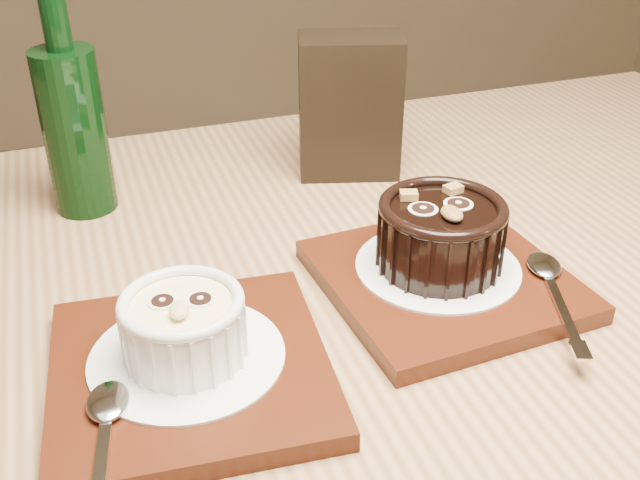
% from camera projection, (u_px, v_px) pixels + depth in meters
% --- Properties ---
extents(table, '(1.23, 0.85, 0.75)m').
position_uv_depth(table, '(340.00, 400.00, 0.61)').
color(table, brown).
rests_on(table, ground).
extents(tray_left, '(0.19, 0.19, 0.01)m').
position_uv_depth(tray_left, '(191.00, 371.00, 0.50)').
color(tray_left, '#42190B').
rests_on(tray_left, table).
extents(doily_left, '(0.13, 0.13, 0.00)m').
position_uv_depth(doily_left, '(187.00, 356.00, 0.50)').
color(doily_left, white).
rests_on(doily_left, tray_left).
extents(ramekin_white, '(0.08, 0.08, 0.05)m').
position_uv_depth(ramekin_white, '(184.00, 325.00, 0.48)').
color(ramekin_white, white).
rests_on(ramekin_white, doily_left).
extents(spoon_left, '(0.04, 0.14, 0.01)m').
position_uv_depth(spoon_left, '(103.00, 443.00, 0.42)').
color(spoon_left, silver).
rests_on(spoon_left, tray_left).
extents(tray_right, '(0.20, 0.20, 0.01)m').
position_uv_depth(tray_right, '(444.00, 280.00, 0.59)').
color(tray_right, '#42190B').
rests_on(tray_right, table).
extents(doily_right, '(0.13, 0.13, 0.00)m').
position_uv_depth(doily_right, '(438.00, 266.00, 0.59)').
color(doily_right, white).
rests_on(doily_right, tray_right).
extents(ramekin_dark, '(0.10, 0.10, 0.06)m').
position_uv_depth(ramekin_dark, '(441.00, 232.00, 0.57)').
color(ramekin_dark, black).
rests_on(ramekin_dark, doily_right).
extents(spoon_right, '(0.07, 0.14, 0.01)m').
position_uv_depth(spoon_right, '(555.00, 290.00, 0.56)').
color(spoon_right, silver).
rests_on(spoon_right, tray_right).
extents(condiment_stand, '(0.11, 0.08, 0.14)m').
position_uv_depth(condiment_stand, '(349.00, 107.00, 0.74)').
color(condiment_stand, black).
rests_on(condiment_stand, table).
extents(green_bottle, '(0.06, 0.06, 0.21)m').
position_uv_depth(green_bottle, '(74.00, 125.00, 0.67)').
color(green_bottle, black).
rests_on(green_bottle, table).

